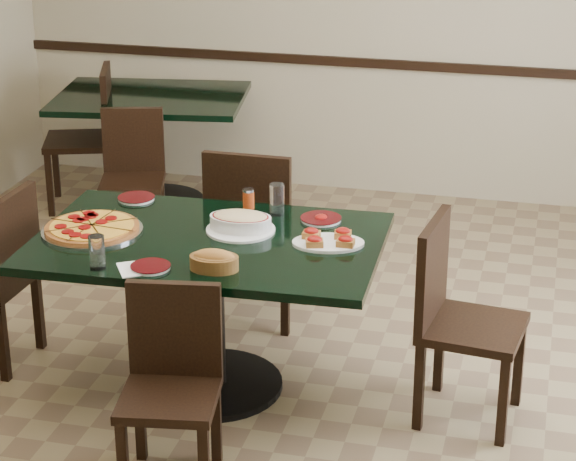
% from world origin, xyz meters
% --- Properties ---
extents(floor, '(5.50, 5.50, 0.00)m').
position_xyz_m(floor, '(0.00, 0.00, 0.00)').
color(floor, olive).
rests_on(floor, ground).
extents(room_shell, '(5.50, 5.50, 5.50)m').
position_xyz_m(room_shell, '(1.02, 1.73, 1.17)').
color(room_shell, silver).
rests_on(room_shell, floor).
extents(main_table, '(1.56, 1.03, 0.75)m').
position_xyz_m(main_table, '(-0.28, -0.14, 0.57)').
color(main_table, black).
rests_on(main_table, floor).
extents(back_table, '(1.33, 1.05, 0.75)m').
position_xyz_m(back_table, '(-1.40, 2.13, 0.52)').
color(back_table, black).
rests_on(back_table, floor).
extents(chair_far, '(0.45, 0.45, 0.95)m').
position_xyz_m(chair_far, '(-0.27, 0.57, 0.54)').
color(chair_far, black).
rests_on(chair_far, floor).
extents(chair_near, '(0.43, 0.43, 0.81)m').
position_xyz_m(chair_near, '(-0.21, -0.84, 0.45)').
color(chair_near, black).
rests_on(chair_near, floor).
extents(chair_right, '(0.47, 0.47, 0.91)m').
position_xyz_m(chair_right, '(0.82, -0.10, 0.51)').
color(chair_right, black).
rests_on(chair_right, floor).
extents(back_chair_near, '(0.46, 0.46, 0.80)m').
position_xyz_m(back_chair_near, '(-1.31, 1.54, 0.44)').
color(back_chair_near, black).
rests_on(back_chair_near, floor).
extents(back_chair_left, '(0.55, 0.55, 0.93)m').
position_xyz_m(back_chair_left, '(-1.78, 2.02, 0.52)').
color(back_chair_left, black).
rests_on(back_chair_left, floor).
extents(pepperoni_pizza, '(0.46, 0.46, 0.04)m').
position_xyz_m(pepperoni_pizza, '(-0.81, -0.19, 0.77)').
color(pepperoni_pizza, '#BCBCC3').
rests_on(pepperoni_pizza, main_table).
extents(lasagna_casserole, '(0.31, 0.31, 0.09)m').
position_xyz_m(lasagna_casserole, '(-0.16, -0.02, 0.80)').
color(lasagna_casserole, silver).
rests_on(lasagna_casserole, main_table).
extents(bread_basket, '(0.22, 0.16, 0.09)m').
position_xyz_m(bread_basket, '(-0.15, -0.46, 0.79)').
color(bread_basket, brown).
rests_on(bread_basket, main_table).
extents(bruschetta_platter, '(0.36, 0.28, 0.05)m').
position_xyz_m(bruschetta_platter, '(0.25, -0.08, 0.77)').
color(bruschetta_platter, silver).
rests_on(bruschetta_platter, main_table).
extents(side_plate_near, '(0.17, 0.17, 0.02)m').
position_xyz_m(side_plate_near, '(-0.41, -0.52, 0.76)').
color(side_plate_near, silver).
rests_on(side_plate_near, main_table).
extents(side_plate_far_r, '(0.19, 0.19, 0.03)m').
position_xyz_m(side_plate_far_r, '(0.16, 0.20, 0.76)').
color(side_plate_far_r, silver).
rests_on(side_plate_far_r, main_table).
extents(side_plate_far_l, '(0.18, 0.18, 0.02)m').
position_xyz_m(side_plate_far_l, '(-0.77, 0.25, 0.76)').
color(side_plate_far_l, silver).
rests_on(side_plate_far_l, main_table).
extents(napkin_setting, '(0.22, 0.22, 0.01)m').
position_xyz_m(napkin_setting, '(-0.46, -0.53, 0.75)').
color(napkin_setting, white).
rests_on(napkin_setting, main_table).
extents(water_glass_a, '(0.07, 0.07, 0.15)m').
position_xyz_m(water_glass_a, '(-0.06, 0.22, 0.82)').
color(water_glass_a, silver).
rests_on(water_glass_a, main_table).
extents(water_glass_b, '(0.07, 0.07, 0.14)m').
position_xyz_m(water_glass_b, '(-0.62, -0.57, 0.82)').
color(water_glass_b, silver).
rests_on(water_glass_b, main_table).
extents(pepper_shaker, '(0.06, 0.06, 0.10)m').
position_xyz_m(pepper_shaker, '(-0.21, 0.27, 0.80)').
color(pepper_shaker, '#D34716').
rests_on(pepper_shaker, main_table).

